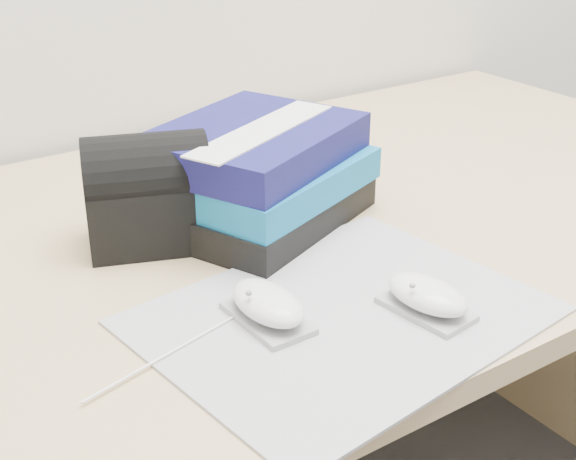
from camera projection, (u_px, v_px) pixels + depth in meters
desk at (251, 345)px, 1.21m from camera, size 1.60×0.80×0.73m
mousepad at (342, 315)px, 0.84m from camera, size 0.43×0.36×0.00m
mouse_rear at (267, 305)px, 0.82m from camera, size 0.06×0.10×0.04m
mouse_front at (427, 297)px, 0.84m from camera, size 0.07×0.10×0.04m
usb_cable at (176, 350)px, 0.78m from camera, size 0.21×0.06×0.00m
book_stack at (257, 175)px, 1.03m from camera, size 0.33×0.30×0.13m
pouch at (148, 192)px, 0.97m from camera, size 0.17×0.15×0.14m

